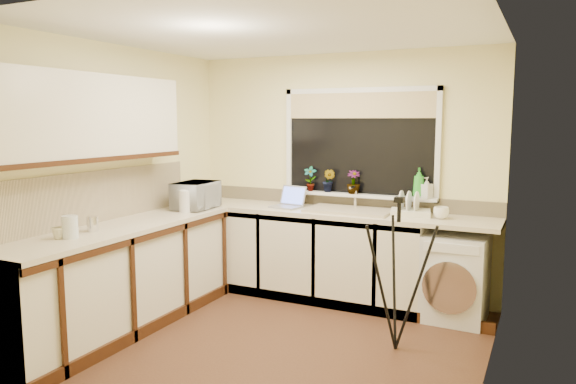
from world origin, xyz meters
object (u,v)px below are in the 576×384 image
Objects in this scene: washing_machine at (454,277)px; cup_back at (441,213)px; dish_rack at (410,213)px; tripod at (397,274)px; kettle at (187,201)px; soap_bottle_green at (419,183)px; glass_jug at (70,227)px; microwave at (196,195)px; plant_b at (329,181)px; plant_a at (310,179)px; steel_jar at (93,224)px; cup_left at (58,233)px; plant_c at (353,182)px; soap_bottle_clear at (427,188)px; laptop at (289,202)px.

washing_machine is 5.62× the size of cup_back.
dish_rack is at bearing 169.42° from cup_back.
kettle is at bearing -179.69° from tripod.
dish_rack is 1.26× the size of soap_bottle_green.
kettle is 1.19× the size of glass_jug.
kettle is (-2.44, -0.64, 0.61)m from washing_machine.
soap_bottle_green is (2.06, 0.71, 0.16)m from microwave.
plant_b is (1.12, 0.89, 0.17)m from kettle.
plant_a reaches higher than microwave.
cup_back reaches higher than washing_machine.
kettle is at bearing -163.31° from washing_machine.
washing_machine is 6.40× the size of steel_jar.
plant_b is at bearing 138.65° from tripod.
glass_jug is 0.73× the size of plant_b.
microwave is at bearing -177.39° from dish_rack.
microwave is (0.09, 1.29, 0.07)m from steel_jar.
soap_bottle_green is at bearing 101.58° from tripod.
plant_a reaches higher than cup_left.
soap_bottle_green reaches higher than microwave.
soap_bottle_green is (1.12, 0.01, 0.01)m from plant_a.
cup_back is (2.29, 0.67, -0.05)m from kettle.
cup_left is (-2.43, -2.09, -0.01)m from cup_back.
cup_left is at bearing -118.51° from plant_b.
plant_c is 0.82× the size of soap_bottle_green.
microwave is 2.05× the size of plant_b.
plant_a is (-1.22, 1.12, 0.58)m from tripod.
dish_rack is 3.75× the size of cup_left.
plant_a reaches higher than plant_b.
soap_bottle_green reaches higher than plant_b.
plant_a is 1.20m from soap_bottle_clear.
glass_jug is 2.56m from plant_b.
glass_jug is at bearing 172.84° from microwave.
plant_a is at bearing -179.63° from soap_bottle_green.
kettle is 2.30m from soap_bottle_clear.
soap_bottle_clear is (0.99, -0.01, -0.02)m from plant_b.
cup_back reaches higher than cup_left.
laptop is at bearing 152.74° from tripod.
cup_back is at bearing -8.91° from plant_a.
plant_c reaches higher than laptop.
steel_jar reaches higher than dish_rack.
dish_rack is 2.10m from microwave.
dish_rack is 0.93m from plant_b.
dish_rack is at bearing 104.37° from tripod.
cup_back is 1.45× the size of cup_left.
cup_left is at bearing 170.77° from microwave.
dish_rack is at bearing -100.74° from soap_bottle_green.
cup_back is at bearing -83.58° from microwave.
cup_back reaches higher than dish_rack.
cup_back is (2.37, 2.03, -0.03)m from glass_jug.
plant_b is at bearing 38.43° from kettle.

